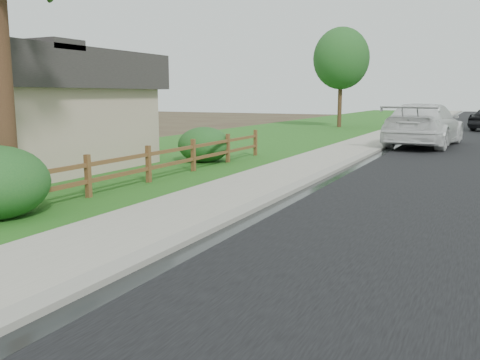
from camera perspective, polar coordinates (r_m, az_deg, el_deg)
The scene contains 11 objects.
ground at distance 6.85m, azimuth -24.26°, elevation -12.80°, with size 120.00×120.00×0.00m, color #3C2C20.
curb at distance 39.28m, azimuth 19.75°, elevation 5.43°, with size 0.40×90.00×0.12m, color gray.
wet_gutter at distance 39.24m, azimuth 20.25°, elevation 5.34°, with size 0.50×90.00×0.00m, color black.
sidewalk at distance 39.45m, azimuth 17.87°, elevation 5.54°, with size 2.20×90.00×0.10m, color gray.
grass_strip at distance 39.78m, azimuth 15.15°, elevation 5.66°, with size 1.60×90.00×0.06m, color #235317.
lawn_near at distance 41.13m, azimuth 8.00°, elevation 6.00°, with size 9.00×90.00×0.04m, color #235317.
ranch_fence at distance 13.59m, azimuth -13.26°, elevation 1.31°, with size 0.12×16.92×1.10m.
white_suv at distance 26.52m, azimuth 19.99°, elevation 5.85°, with size 2.90×7.13×2.07m, color silver.
boulder at distance 13.78m, azimuth -25.35°, elevation -0.56°, with size 0.92×0.69×0.61m, color brown.
shrub_d at distance 19.00m, azimuth -4.06°, elevation 3.97°, with size 1.95×1.95×1.33m, color #1B4B1E.
tree_mid_left at distance 40.07m, azimuth 11.30°, elevation 13.23°, with size 4.21×4.21×7.52m.
Camera 1 is at (5.02, -3.93, 2.51)m, focal length 38.00 mm.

